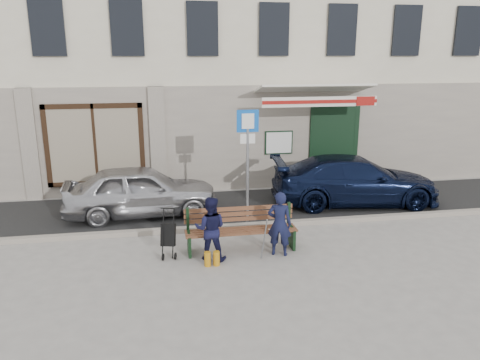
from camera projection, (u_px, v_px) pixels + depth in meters
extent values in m
plane|color=#9E9991|center=(230.00, 255.00, 9.88)|extent=(80.00, 80.00, 0.00)
cube|color=#282828|center=(213.00, 209.00, 12.82)|extent=(60.00, 3.20, 0.01)
cube|color=#9E9384|center=(220.00, 227.00, 11.29)|extent=(60.00, 0.18, 0.12)
cube|color=beige|center=(193.00, 28.00, 16.65)|extent=(20.00, 7.00, 10.00)
cube|color=#9E9384|center=(205.00, 139.00, 14.17)|extent=(20.00, 0.12, 3.20)
cube|color=maroon|center=(96.00, 144.00, 13.71)|extent=(2.50, 0.12, 2.00)
cube|color=black|center=(334.00, 145.00, 14.86)|extent=(1.60, 0.10, 2.60)
cube|color=black|center=(328.00, 146.00, 15.33)|extent=(1.25, 0.90, 2.40)
cube|color=white|center=(279.00, 143.00, 14.49)|extent=(0.80, 0.03, 0.65)
cube|color=white|center=(311.00, 89.00, 14.00)|extent=(3.40, 1.72, 0.42)
cube|color=white|center=(320.00, 102.00, 13.26)|extent=(3.40, 0.05, 0.28)
cube|color=maroon|center=(321.00, 102.00, 13.23)|extent=(3.40, 0.02, 0.10)
imported|color=#B8B8BD|center=(141.00, 191.00, 12.18)|extent=(4.00, 1.79, 1.34)
imported|color=black|center=(355.00, 180.00, 13.15)|extent=(4.83, 2.37, 1.35)
cylinder|color=gray|center=(247.00, 171.00, 11.33)|extent=(0.07, 0.07, 2.74)
cube|color=blue|center=(248.00, 121.00, 11.01)|extent=(0.53, 0.04, 0.53)
cube|color=white|center=(248.00, 121.00, 10.98)|extent=(0.30, 0.02, 0.36)
cube|color=white|center=(248.00, 139.00, 11.12)|extent=(0.36, 0.03, 0.23)
cube|color=brown|center=(241.00, 231.00, 10.02)|extent=(2.40, 0.50, 0.04)
cube|color=brown|center=(239.00, 214.00, 10.21)|extent=(2.40, 0.10, 0.36)
cube|color=black|center=(189.00, 244.00, 9.89)|extent=(0.06, 0.50, 0.45)
cube|color=black|center=(291.00, 237.00, 10.26)|extent=(0.06, 0.50, 0.45)
cube|color=white|center=(276.00, 229.00, 10.04)|extent=(0.34, 0.25, 0.11)
cylinder|color=gray|center=(264.00, 239.00, 9.42)|extent=(0.07, 0.34, 0.96)
cylinder|color=#BE7F13|center=(208.00, 259.00, 9.34)|extent=(0.13, 0.13, 0.30)
cylinder|color=#BE7F13|center=(216.00, 258.00, 9.37)|extent=(0.13, 0.13, 0.30)
imported|color=#131634|center=(280.00, 224.00, 9.74)|extent=(0.59, 0.49, 1.39)
imported|color=#121334|center=(210.00, 229.00, 9.52)|extent=(0.76, 0.65, 1.35)
cylinder|color=black|center=(163.00, 257.00, 9.62)|extent=(0.06, 0.15, 0.15)
cylinder|color=black|center=(175.00, 256.00, 9.66)|extent=(0.06, 0.15, 0.15)
cube|color=black|center=(168.00, 235.00, 9.74)|extent=(0.35, 0.33, 0.50)
cylinder|color=black|center=(167.00, 208.00, 9.72)|extent=(0.27, 0.09, 0.02)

